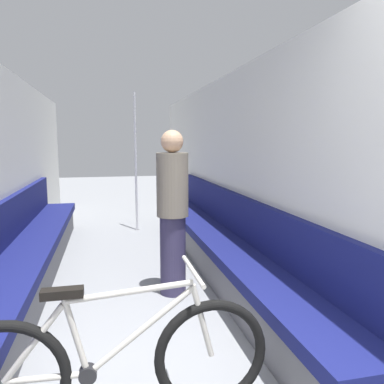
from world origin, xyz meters
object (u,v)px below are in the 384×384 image
bicycle (113,364)px  passenger_standing (173,211)px  bench_seat_row_left (25,260)px  bench_seat_row_right (221,247)px  grab_pole_near (136,164)px

bicycle → passenger_standing: (0.59, 1.61, 0.47)m
bicycle → bench_seat_row_left: bearing=99.7°
bench_seat_row_right → passenger_standing: (-0.63, -0.46, 0.52)m
bicycle → grab_pole_near: grab_pole_near is taller
bench_seat_row_left → bicycle: bench_seat_row_left is taller
bench_seat_row_left → passenger_standing: (1.42, -0.46, 0.52)m
bench_seat_row_right → bicycle: bearing=-120.6°
bicycle → passenger_standing: bearing=57.7°
grab_pole_near → bicycle: bearing=-96.0°
bench_seat_row_right → grab_pole_near: grab_pole_near is taller
bench_seat_row_left → passenger_standing: 1.58m
bicycle → bench_seat_row_right: bearing=47.3°
bench_seat_row_left → bench_seat_row_right: 2.05m
bench_seat_row_left → grab_pole_near: (1.28, 2.26, 0.81)m
bench_seat_row_left → passenger_standing: bearing=-17.8°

